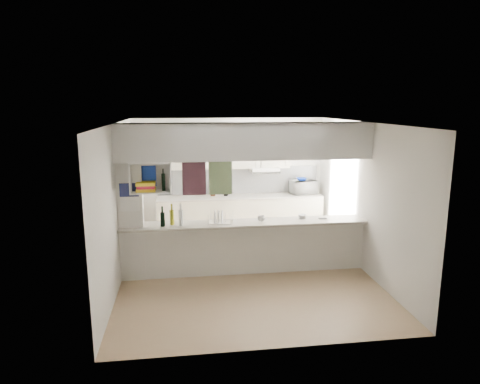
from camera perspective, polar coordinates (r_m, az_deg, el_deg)
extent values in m
plane|color=tan|center=(7.63, 0.69, -10.68)|extent=(4.80, 4.80, 0.00)
plane|color=white|center=(7.06, 0.74, 9.22)|extent=(4.80, 4.80, 0.00)
plane|color=silver|center=(9.57, -1.41, 2.05)|extent=(4.20, 0.00, 4.20)
plane|color=silver|center=(7.24, -15.97, -1.58)|extent=(0.00, 4.80, 4.80)
plane|color=silver|center=(7.82, 16.12, -0.61)|extent=(0.00, 4.80, 4.80)
cube|color=silver|center=(7.47, 0.69, -7.56)|extent=(4.20, 0.15, 0.88)
cube|color=#ABA396|center=(7.33, 0.70, -4.17)|extent=(4.20, 0.50, 0.04)
cube|color=white|center=(7.08, 0.73, 6.79)|extent=(4.20, 0.50, 0.60)
cube|color=silver|center=(7.21, -14.40, -1.54)|extent=(0.40, 0.18, 2.60)
cube|color=#191E4C|center=(7.07, -14.59, 0.26)|extent=(0.30, 0.01, 0.22)
cube|color=white|center=(7.11, -14.49, -1.56)|extent=(0.30, 0.01, 0.24)
cube|color=black|center=(7.30, -6.15, 1.97)|extent=(0.40, 0.02, 0.62)
cube|color=#196272|center=(7.33, -2.63, 2.06)|extent=(0.40, 0.02, 0.62)
cube|color=white|center=(7.04, -11.75, 0.03)|extent=(0.65, 0.35, 0.02)
cube|color=white|center=(6.96, -11.91, 3.87)|extent=(0.65, 0.35, 0.02)
cube|color=white|center=(7.15, -11.74, 2.16)|extent=(0.65, 0.02, 0.50)
cube|color=white|center=(7.02, -14.37, 1.86)|extent=(0.02, 0.35, 0.50)
cube|color=white|center=(6.98, -9.27, 2.01)|extent=(0.02, 0.35, 0.50)
cube|color=gold|center=(7.03, -12.41, 0.31)|extent=(0.30, 0.24, 0.05)
cube|color=#B71833|center=(7.03, -12.43, 0.71)|extent=(0.28, 0.22, 0.05)
cube|color=gold|center=(7.02, -12.45, 1.11)|extent=(0.30, 0.24, 0.05)
cube|color=navy|center=(7.12, -12.16, 2.09)|extent=(0.26, 0.02, 0.34)
cylinder|color=black|center=(7.00, -10.17, 1.30)|extent=(0.06, 0.06, 0.28)
cube|color=beige|center=(9.49, 0.02, -3.30)|extent=(3.60, 0.60, 0.90)
cube|color=#ABA396|center=(9.38, 0.02, -0.61)|extent=(3.60, 0.63, 0.03)
cube|color=silver|center=(9.59, -0.21, 1.59)|extent=(3.60, 0.03, 0.60)
cube|color=beige|center=(9.32, -1.31, 5.39)|extent=(2.62, 0.34, 0.72)
cube|color=white|center=(9.42, 3.30, 2.98)|extent=(0.60, 0.46, 0.12)
cube|color=silver|center=(9.20, 3.57, 2.55)|extent=(0.60, 0.02, 0.05)
imported|color=white|center=(9.69, 8.45, 0.66)|extent=(0.60, 0.46, 0.30)
imported|color=navy|center=(9.64, 8.21, 1.69)|extent=(0.23, 0.23, 0.06)
cube|color=silver|center=(7.32, -2.56, -3.99)|extent=(0.46, 0.38, 0.01)
cylinder|color=white|center=(7.30, -3.37, -3.14)|extent=(0.05, 0.20, 0.21)
cylinder|color=white|center=(7.29, -2.89, -3.15)|extent=(0.05, 0.20, 0.21)
cylinder|color=white|center=(7.29, -2.40, -3.16)|extent=(0.05, 0.20, 0.21)
imported|color=white|center=(7.31, 2.85, -3.56)|extent=(0.13, 0.13, 0.10)
cylinder|color=black|center=(7.16, -10.28, -3.62)|extent=(0.07, 0.07, 0.23)
cylinder|color=black|center=(7.12, -10.33, -2.30)|extent=(0.03, 0.03, 0.11)
cylinder|color=#9D961A|center=(7.23, -9.07, -3.36)|extent=(0.07, 0.07, 0.25)
cylinder|color=#9D961A|center=(7.19, -9.12, -1.99)|extent=(0.03, 0.03, 0.11)
cylinder|color=silver|center=(7.15, -7.88, -3.43)|extent=(0.07, 0.07, 0.27)
cylinder|color=silver|center=(7.10, -7.93, -1.98)|extent=(0.03, 0.03, 0.11)
cylinder|color=silver|center=(7.62, 8.31, -3.24)|extent=(0.14, 0.14, 0.07)
cube|color=black|center=(7.67, 10.97, -3.48)|extent=(0.14, 0.07, 0.01)
cylinder|color=black|center=(9.37, -1.89, -0.12)|extent=(0.09, 0.09, 0.13)
cube|color=#51321C|center=(9.37, -3.65, 0.08)|extent=(0.10, 0.08, 0.20)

